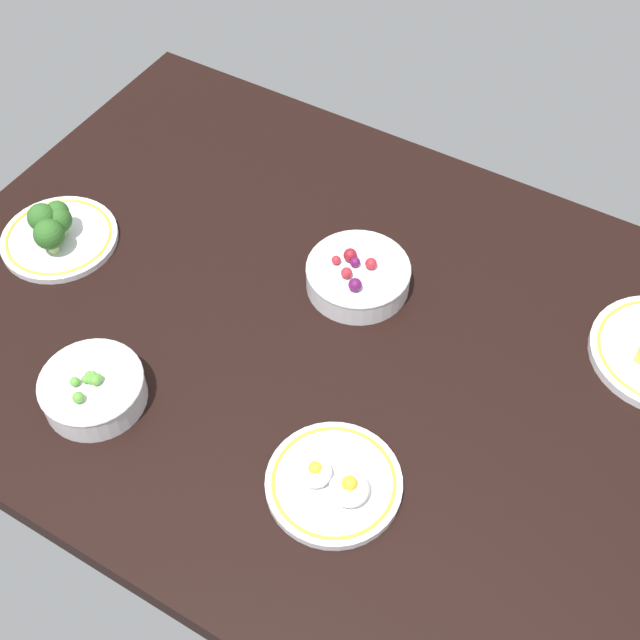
% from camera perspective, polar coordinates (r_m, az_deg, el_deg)
% --- Properties ---
extents(dining_table, '(1.23, 0.89, 0.04)m').
position_cam_1_polar(dining_table, '(1.27, 0.00, -1.12)').
color(dining_table, black).
rests_on(dining_table, ground).
extents(bowl_berries, '(0.16, 0.16, 0.06)m').
position_cam_1_polar(bowl_berries, '(1.29, 2.57, 3.02)').
color(bowl_berries, silver).
rests_on(bowl_berries, dining_table).
extents(plate_eggs, '(0.18, 0.18, 0.05)m').
position_cam_1_polar(plate_eggs, '(1.10, 0.97, -10.89)').
color(plate_eggs, silver).
rests_on(plate_eggs, dining_table).
extents(plate_broccoli, '(0.19, 0.19, 0.08)m').
position_cam_1_polar(plate_broccoli, '(1.41, -17.35, 5.67)').
color(plate_broccoli, silver).
rests_on(plate_broccoli, dining_table).
extents(bowl_peas, '(0.14, 0.14, 0.06)m').
position_cam_1_polar(bowl_peas, '(1.20, -15.03, -4.48)').
color(bowl_peas, silver).
rests_on(bowl_peas, dining_table).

